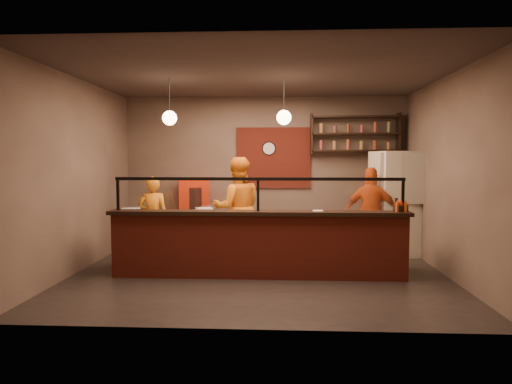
# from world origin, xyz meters

# --- Properties ---
(floor) EXTENTS (6.00, 6.00, 0.00)m
(floor) POSITION_xyz_m (0.00, 0.00, 0.00)
(floor) COLOR black
(floor) RESTS_ON ground
(ceiling) EXTENTS (6.00, 6.00, 0.00)m
(ceiling) POSITION_xyz_m (0.00, 0.00, 3.20)
(ceiling) COLOR #3D332F
(ceiling) RESTS_ON wall_back
(wall_back) EXTENTS (6.00, 0.00, 6.00)m
(wall_back) POSITION_xyz_m (0.00, 2.50, 1.60)
(wall_back) COLOR #6F5E51
(wall_back) RESTS_ON floor
(wall_left) EXTENTS (0.00, 5.00, 5.00)m
(wall_left) POSITION_xyz_m (-3.00, 0.00, 1.60)
(wall_left) COLOR #6F5E51
(wall_left) RESTS_ON floor
(wall_right) EXTENTS (0.00, 5.00, 5.00)m
(wall_right) POSITION_xyz_m (3.00, 0.00, 1.60)
(wall_right) COLOR #6F5E51
(wall_right) RESTS_ON floor
(wall_front) EXTENTS (6.00, 0.00, 6.00)m
(wall_front) POSITION_xyz_m (0.00, -2.50, 1.60)
(wall_front) COLOR #6F5E51
(wall_front) RESTS_ON floor
(brick_patch) EXTENTS (1.60, 0.04, 1.30)m
(brick_patch) POSITION_xyz_m (0.20, 2.47, 1.90)
(brick_patch) COLOR maroon
(brick_patch) RESTS_ON wall_back
(service_counter) EXTENTS (4.60, 0.25, 1.00)m
(service_counter) POSITION_xyz_m (0.00, -0.30, 0.50)
(service_counter) COLOR maroon
(service_counter) RESTS_ON floor
(counter_ledge) EXTENTS (4.70, 0.37, 0.06)m
(counter_ledge) POSITION_xyz_m (0.00, -0.30, 1.03)
(counter_ledge) COLOR black
(counter_ledge) RESTS_ON service_counter
(worktop_cabinet) EXTENTS (4.60, 0.75, 0.85)m
(worktop_cabinet) POSITION_xyz_m (0.00, 0.20, 0.42)
(worktop_cabinet) COLOR gray
(worktop_cabinet) RESTS_ON floor
(worktop) EXTENTS (4.60, 0.75, 0.05)m
(worktop) POSITION_xyz_m (0.00, 0.20, 0.88)
(worktop) COLOR beige
(worktop) RESTS_ON worktop_cabinet
(sneeze_guard) EXTENTS (4.50, 0.05, 0.52)m
(sneeze_guard) POSITION_xyz_m (0.00, -0.30, 1.37)
(sneeze_guard) COLOR white
(sneeze_guard) RESTS_ON counter_ledge
(wall_shelving) EXTENTS (1.84, 0.28, 0.85)m
(wall_shelving) POSITION_xyz_m (1.90, 2.32, 2.40)
(wall_shelving) COLOR black
(wall_shelving) RESTS_ON wall_back
(wall_clock) EXTENTS (0.30, 0.04, 0.30)m
(wall_clock) POSITION_xyz_m (0.10, 2.46, 2.10)
(wall_clock) COLOR black
(wall_clock) RESTS_ON wall_back
(pendant_left) EXTENTS (0.24, 0.24, 0.77)m
(pendant_left) POSITION_xyz_m (-1.50, 0.20, 2.55)
(pendant_left) COLOR black
(pendant_left) RESTS_ON ceiling
(pendant_right) EXTENTS (0.24, 0.24, 0.77)m
(pendant_right) POSITION_xyz_m (0.40, 0.20, 2.55)
(pendant_right) COLOR black
(pendant_right) RESTS_ON ceiling
(cook_left) EXTENTS (0.60, 0.43, 1.55)m
(cook_left) POSITION_xyz_m (-2.05, 1.07, 0.77)
(cook_left) COLOR orange
(cook_left) RESTS_ON floor
(cook_mid) EXTENTS (1.05, 0.89, 1.91)m
(cook_mid) POSITION_xyz_m (-0.46, 1.10, 0.95)
(cook_mid) COLOR orange
(cook_mid) RESTS_ON floor
(cook_right) EXTENTS (1.07, 0.60, 1.72)m
(cook_right) POSITION_xyz_m (2.05, 1.21, 0.86)
(cook_right) COLOR #C94812
(cook_right) RESTS_ON floor
(fridge) EXTENTS (1.00, 0.96, 2.02)m
(fridge) POSITION_xyz_m (2.60, 1.59, 1.01)
(fridge) COLOR beige
(fridge) RESTS_ON floor
(red_cooler) EXTENTS (0.73, 0.69, 1.45)m
(red_cooler) POSITION_xyz_m (-1.48, 2.15, 0.72)
(red_cooler) COLOR red
(red_cooler) RESTS_ON floor
(pizza_dough) EXTENTS (0.68, 0.68, 0.01)m
(pizza_dough) POSITION_xyz_m (0.39, 0.31, 0.91)
(pizza_dough) COLOR beige
(pizza_dough) RESTS_ON worktop
(prep_tub_a) EXTENTS (0.34, 0.30, 0.15)m
(prep_tub_a) POSITION_xyz_m (-2.15, 0.10, 0.97)
(prep_tub_a) COLOR white
(prep_tub_a) RESTS_ON worktop
(prep_tub_b) EXTENTS (0.32, 0.30, 0.13)m
(prep_tub_b) POSITION_xyz_m (-0.97, 0.40, 0.97)
(prep_tub_b) COLOR silver
(prep_tub_b) RESTS_ON worktop
(prep_tub_c) EXTENTS (0.32, 0.29, 0.14)m
(prep_tub_c) POSITION_xyz_m (-2.03, -0.05, 0.97)
(prep_tub_c) COLOR silver
(prep_tub_c) RESTS_ON worktop
(rolling_pin) EXTENTS (0.32, 0.11, 0.05)m
(rolling_pin) POSITION_xyz_m (-1.95, 0.15, 0.93)
(rolling_pin) COLOR yellow
(rolling_pin) RESTS_ON worktop
(condiment_caddy) EXTENTS (0.22, 0.20, 0.10)m
(condiment_caddy) POSITION_xyz_m (2.20, -0.26, 1.11)
(condiment_caddy) COLOR black
(condiment_caddy) RESTS_ON counter_ledge
(pepper_mill) EXTENTS (0.05, 0.05, 0.21)m
(pepper_mill) POSITION_xyz_m (2.13, -0.28, 1.17)
(pepper_mill) COLOR black
(pepper_mill) RESTS_ON counter_ledge
(small_plate) EXTENTS (0.22, 0.22, 0.01)m
(small_plate) POSITION_xyz_m (0.93, -0.28, 1.07)
(small_plate) COLOR silver
(small_plate) RESTS_ON counter_ledge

